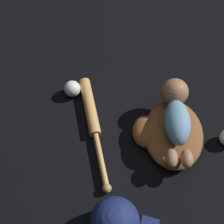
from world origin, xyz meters
TOP-DOWN VIEW (x-y plane):
  - ground_plane at (0.00, 0.00)m, footprint 6.00×6.00m
  - baseball_glove at (-0.02, -0.01)m, footprint 0.35×0.31m
  - baby_figure at (0.02, -0.03)m, footprint 0.37×0.14m
  - baseball_bat at (0.08, 0.29)m, footprint 0.53×0.11m
  - baseball at (0.23, 0.37)m, footprint 0.07×0.07m
  - baseball_cap at (-0.36, 0.23)m, footprint 0.20×0.24m

SIDE VIEW (x-z plane):
  - ground_plane at x=0.00m, z-range 0.00..0.00m
  - baseball_bat at x=0.08m, z-range 0.00..0.05m
  - baseball at x=0.23m, z-range 0.00..0.07m
  - baseball_glove at x=-0.02m, z-range 0.00..0.07m
  - baseball_cap at x=-0.36m, z-range -0.01..0.15m
  - baby_figure at x=0.02m, z-range 0.07..0.18m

